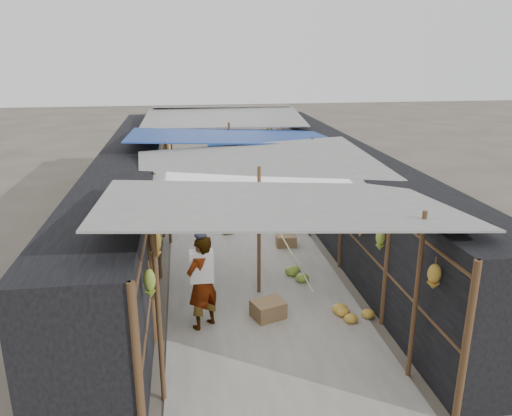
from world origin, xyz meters
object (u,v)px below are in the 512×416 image
black_basin (287,208)px  vendor_seated (271,189)px  crate_near (268,310)px  vendor_elderly (202,283)px  shopper_blue (232,176)px

black_basin → vendor_seated: (-0.31, 1.12, 0.32)m
crate_near → black_basin: bearing=54.5°
black_basin → vendor_elderly: bearing=-114.1°
black_basin → shopper_blue: bearing=136.9°
black_basin → vendor_seated: vendor_seated is taller
vendor_elderly → vendor_seated: 7.90m
vendor_seated → crate_near: bearing=1.8°
black_basin → vendor_elderly: 7.00m
vendor_elderly → black_basin: bearing=-151.9°
crate_near → shopper_blue: 7.68m
black_basin → shopper_blue: shopper_blue is taller
black_basin → vendor_elderly: (-2.84, -6.35, 0.78)m
vendor_seated → vendor_elderly: bearing=-6.4°
crate_near → vendor_elderly: bearing=165.9°
vendor_seated → black_basin: bearing=27.7°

